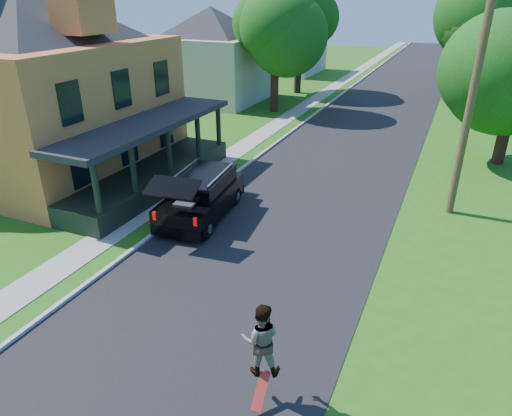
% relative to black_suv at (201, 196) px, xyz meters
% --- Properties ---
extents(ground, '(140.00, 140.00, 0.00)m').
position_rel_black_suv_xyz_m(ground, '(3.20, -4.24, -0.92)').
color(ground, '#246213').
rests_on(ground, ground).
extents(street, '(8.00, 120.00, 0.02)m').
position_rel_black_suv_xyz_m(street, '(3.20, 15.76, -0.92)').
color(street, black).
rests_on(street, ground).
extents(curb, '(0.15, 120.00, 0.12)m').
position_rel_black_suv_xyz_m(curb, '(-0.85, 15.76, -0.92)').
color(curb, '#A3A39E').
rests_on(curb, ground).
extents(sidewalk, '(1.30, 120.00, 0.03)m').
position_rel_black_suv_xyz_m(sidewalk, '(-2.40, 15.76, -0.92)').
color(sidewalk, gray).
rests_on(sidewalk, ground).
extents(front_walk, '(6.50, 1.20, 0.03)m').
position_rel_black_suv_xyz_m(front_walk, '(-6.30, 1.76, -0.92)').
color(front_walk, gray).
rests_on(front_walk, ground).
extents(main_house, '(15.56, 15.56, 10.10)m').
position_rel_black_suv_xyz_m(main_house, '(-9.60, 1.76, 4.01)').
color(main_house, '#C8833A').
rests_on(main_house, ground).
extents(neighbor_house_mid, '(12.78, 12.78, 8.30)m').
position_rel_black_suv_xyz_m(neighbor_house_mid, '(-10.30, 19.76, 3.27)').
color(neighbor_house_mid, beige).
rests_on(neighbor_house_mid, ground).
extents(neighbor_house_far, '(12.78, 12.78, 8.30)m').
position_rel_black_suv_xyz_m(neighbor_house_far, '(-10.30, 35.76, 3.27)').
color(neighbor_house_far, beige).
rests_on(neighbor_house_far, ground).
extents(black_suv, '(2.51, 5.32, 2.40)m').
position_rel_black_suv_xyz_m(black_suv, '(0.00, 0.00, 0.00)').
color(black_suv, black).
rests_on(black_suv, ground).
extents(skateboarder, '(1.03, 0.93, 1.75)m').
position_rel_black_suv_xyz_m(skateboarder, '(5.70, -7.24, 0.60)').
color(skateboarder, black).
rests_on(skateboarder, ground).
extents(skateboard, '(0.25, 0.67, 0.64)m').
position_rel_black_suv_xyz_m(skateboard, '(5.85, -7.60, -0.48)').
color(skateboard, '#A5130E').
rests_on(skateboard, ground).
extents(tree_left_mid, '(5.65, 5.47, 8.95)m').
position_rel_black_suv_xyz_m(tree_left_mid, '(-4.09, 17.90, 5.04)').
color(tree_left_mid, black).
rests_on(tree_left_mid, ground).
extents(tree_left_far, '(8.42, 8.20, 10.21)m').
position_rel_black_suv_xyz_m(tree_left_far, '(-4.83, 25.24, 5.78)').
color(tree_left_far, black).
rests_on(tree_left_far, ground).
extents(tree_right_mid, '(7.36, 7.15, 10.21)m').
position_rel_black_suv_xyz_m(tree_right_mid, '(9.18, 26.48, 5.77)').
color(tree_right_mid, black).
rests_on(tree_right_mid, ground).
extents(tree_right_far, '(6.41, 6.01, 7.88)m').
position_rel_black_suv_xyz_m(tree_right_far, '(8.76, 38.81, 4.30)').
color(tree_right_far, black).
rests_on(tree_right_far, ground).
extents(utility_pole_near, '(1.84, 0.30, 11.79)m').
position_rel_black_suv_xyz_m(utility_pole_near, '(9.09, 4.49, 5.15)').
color(utility_pole_near, '#483821').
rests_on(utility_pole_near, ground).
extents(utility_pole_far, '(1.74, 0.33, 8.83)m').
position_rel_black_suv_xyz_m(utility_pole_far, '(7.70, 29.32, 3.65)').
color(utility_pole_far, '#483821').
rests_on(utility_pole_far, ground).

